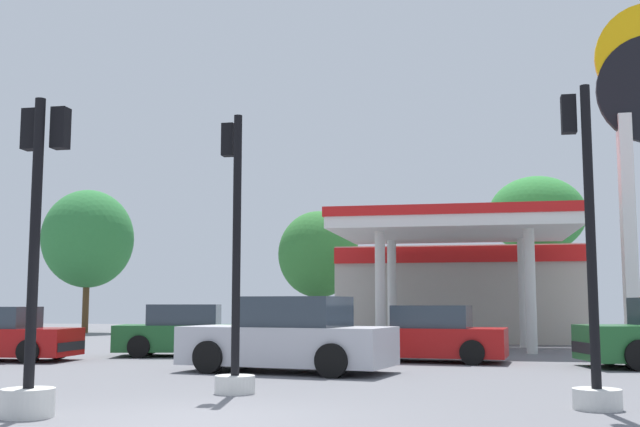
% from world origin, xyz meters
% --- Properties ---
extents(ground_plane, '(90.00, 90.00, 0.00)m').
position_xyz_m(ground_plane, '(0.00, 0.00, 0.00)').
color(ground_plane, slate).
rests_on(ground_plane, ground).
extents(gas_station, '(9.27, 13.60, 4.37)m').
position_xyz_m(gas_station, '(2.86, 22.45, 2.09)').
color(gas_station, '#ADA89E').
rests_on(gas_station, ground).
extents(car_1, '(4.15, 2.15, 1.43)m').
position_xyz_m(car_1, '(2.27, 10.78, 0.65)').
color(car_1, black).
rests_on(car_1, ground).
extents(car_2, '(4.00, 1.98, 1.40)m').
position_xyz_m(car_2, '(-8.69, 8.99, 0.63)').
color(car_2, black).
rests_on(car_2, ground).
extents(car_3, '(4.81, 2.71, 1.63)m').
position_xyz_m(car_3, '(-0.52, 7.11, 0.74)').
color(car_3, black).
rests_on(car_3, ground).
extents(car_4, '(4.33, 2.53, 1.46)m').
position_xyz_m(car_4, '(-4.53, 11.72, 0.66)').
color(car_4, black).
rests_on(car_4, ground).
extents(traffic_signal_0, '(0.67, 0.69, 4.65)m').
position_xyz_m(traffic_signal_0, '(5.09, 2.12, 1.50)').
color(traffic_signal_0, silver).
rests_on(traffic_signal_0, ground).
extents(traffic_signal_1, '(0.66, 0.69, 4.68)m').
position_xyz_m(traffic_signal_1, '(-0.47, 3.02, 1.52)').
color(traffic_signal_1, silver).
rests_on(traffic_signal_1, ground).
extents(traffic_signal_2, '(0.68, 0.70, 4.24)m').
position_xyz_m(traffic_signal_2, '(-2.27, -0.10, 1.48)').
color(traffic_signal_2, silver).
rests_on(traffic_signal_2, ground).
extents(tree_0, '(4.66, 4.66, 7.36)m').
position_xyz_m(tree_0, '(-16.07, 27.53, 4.82)').
color(tree_0, brown).
rests_on(tree_0, ground).
extents(tree_1, '(4.05, 4.05, 6.13)m').
position_xyz_m(tree_1, '(-4.17, 28.84, 3.96)').
color(tree_1, brown).
rests_on(tree_1, ground).
extents(tree_2, '(4.44, 4.44, 7.38)m').
position_xyz_m(tree_2, '(6.41, 27.65, 5.56)').
color(tree_2, brown).
rests_on(tree_2, ground).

